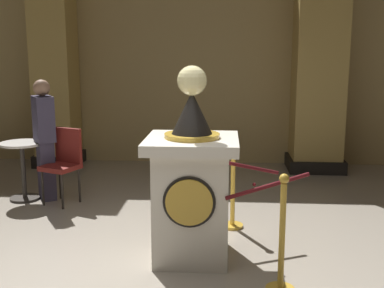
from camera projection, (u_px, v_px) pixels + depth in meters
name	position (u px, v px, depth m)	size (l,w,h in m)	color
ground_plane	(144.00, 278.00, 4.23)	(10.61, 10.61, 0.00)	#9E9384
back_wall	(186.00, 61.00, 8.31)	(10.61, 0.16, 3.49)	tan
pedestal_clock	(192.00, 185.00, 4.52)	(0.84, 0.84, 1.81)	silver
stanchion_near	(281.00, 252.00, 3.93)	(0.24, 0.24, 1.00)	gold
stanchion_far	(233.00, 195.00, 5.37)	(0.24, 0.24, 1.06)	gold
velvet_rope	(254.00, 175.00, 4.56)	(0.93, 0.95, 0.22)	#591419
column_left	(55.00, 67.00, 8.06)	(0.76, 0.76, 3.35)	black
column_right	(319.00, 67.00, 7.76)	(0.93, 0.93, 3.35)	black
bystander_guest	(44.00, 137.00, 6.29)	(0.38, 0.42, 1.57)	#383347
cafe_table	(23.00, 163.00, 6.34)	(0.56, 0.56, 0.77)	#332D28
cafe_chair_red	(64.00, 159.00, 6.21)	(0.52, 0.52, 0.96)	black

